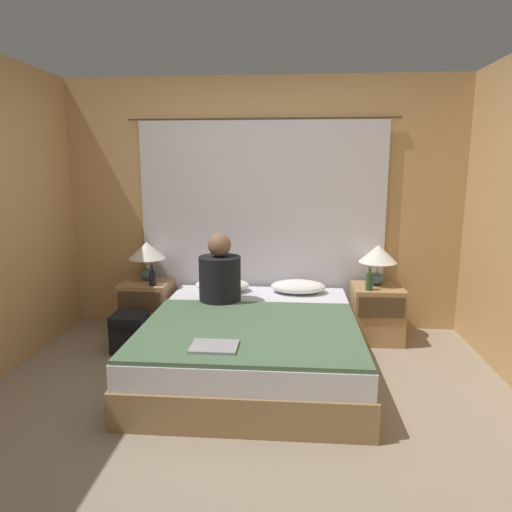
% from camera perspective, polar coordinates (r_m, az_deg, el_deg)
% --- Properties ---
extents(ground_plane, '(16.00, 16.00, 0.00)m').
position_cam_1_polar(ground_plane, '(3.30, -1.38, -18.71)').
color(ground_plane, gray).
extents(wall_back, '(4.06, 0.06, 2.50)m').
position_cam_1_polar(wall_back, '(4.63, 0.80, 6.29)').
color(wall_back, tan).
rests_on(wall_back, ground_plane).
extents(curtain_panel, '(2.64, 0.02, 2.11)m').
position_cam_1_polar(curtain_panel, '(4.59, 0.74, 3.77)').
color(curtain_panel, silver).
rests_on(curtain_panel, ground_plane).
extents(bed, '(1.68, 1.99, 0.44)m').
position_cam_1_polar(bed, '(3.79, -0.36, -10.93)').
color(bed, '#99754C').
rests_on(bed, ground_plane).
extents(nightstand_left, '(0.46, 0.46, 0.53)m').
position_cam_1_polar(nightstand_left, '(4.68, -13.44, -6.28)').
color(nightstand_left, '#A87F51').
rests_on(nightstand_left, ground_plane).
extents(nightstand_right, '(0.46, 0.46, 0.53)m').
position_cam_1_polar(nightstand_right, '(4.53, 14.83, -6.92)').
color(nightstand_right, '#A87F51').
rests_on(nightstand_right, ground_plane).
extents(lamp_left, '(0.36, 0.36, 0.39)m').
position_cam_1_polar(lamp_left, '(4.62, -13.46, 0.39)').
color(lamp_left, slate).
rests_on(lamp_left, nightstand_left).
extents(lamp_right, '(0.36, 0.36, 0.39)m').
position_cam_1_polar(lamp_right, '(4.47, 15.01, -0.03)').
color(lamp_right, slate).
rests_on(lamp_right, nightstand_right).
extents(pillow_left, '(0.53, 0.35, 0.12)m').
position_cam_1_polar(pillow_left, '(4.48, -4.24, -3.64)').
color(pillow_left, white).
rests_on(pillow_left, bed).
extents(pillow_right, '(0.53, 0.35, 0.12)m').
position_cam_1_polar(pillow_right, '(4.43, 5.28, -3.82)').
color(pillow_right, white).
rests_on(pillow_right, bed).
extents(blanket_on_bed, '(1.62, 1.32, 0.03)m').
position_cam_1_polar(blanket_on_bed, '(3.42, -0.81, -9.14)').
color(blanket_on_bed, '#4C6B4C').
rests_on(blanket_on_bed, bed).
extents(person_left_in_bed, '(0.37, 0.37, 0.63)m').
position_cam_1_polar(person_left_in_bed, '(4.05, -4.53, -2.43)').
color(person_left_in_bed, black).
rests_on(person_left_in_bed, bed).
extents(beer_bottle_on_left_stand, '(0.06, 0.06, 0.21)m').
position_cam_1_polar(beer_bottle_on_left_stand, '(4.44, -12.83, -2.60)').
color(beer_bottle_on_left_stand, black).
rests_on(beer_bottle_on_left_stand, nightstand_left).
extents(beer_bottle_on_right_stand, '(0.07, 0.07, 0.22)m').
position_cam_1_polar(beer_bottle_on_right_stand, '(4.30, 13.98, -3.05)').
color(beer_bottle_on_right_stand, '#2D4C28').
rests_on(beer_bottle_on_right_stand, nightstand_right).
extents(laptop_on_bed, '(0.31, 0.23, 0.02)m').
position_cam_1_polar(laptop_on_bed, '(3.06, -5.24, -11.20)').
color(laptop_on_bed, '#9EA0A5').
rests_on(laptop_on_bed, blanket_on_bed).
extents(backpack_on_floor, '(0.29, 0.29, 0.35)m').
position_cam_1_polar(backpack_on_floor, '(4.30, -15.55, -8.92)').
color(backpack_on_floor, black).
rests_on(backpack_on_floor, ground_plane).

